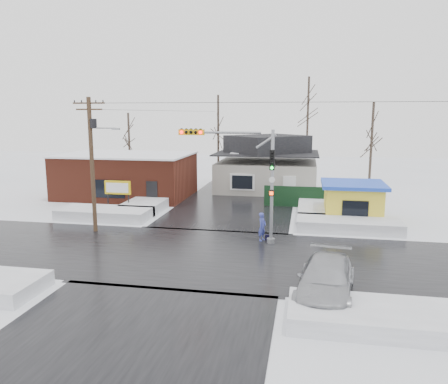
% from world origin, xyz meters
% --- Properties ---
extents(ground, '(120.00, 120.00, 0.00)m').
position_xyz_m(ground, '(0.00, 0.00, 0.00)').
color(ground, white).
rests_on(ground, ground).
extents(road_ns, '(10.00, 120.00, 0.02)m').
position_xyz_m(road_ns, '(0.00, 0.00, 0.01)').
color(road_ns, black).
rests_on(road_ns, ground).
extents(road_ew, '(120.00, 10.00, 0.02)m').
position_xyz_m(road_ew, '(0.00, 0.00, 0.01)').
color(road_ew, black).
rests_on(road_ew, ground).
extents(snowbank_nw, '(7.00, 3.00, 0.80)m').
position_xyz_m(snowbank_nw, '(-9.00, 7.00, 0.40)').
color(snowbank_nw, white).
rests_on(snowbank_nw, ground).
extents(snowbank_ne, '(7.00, 3.00, 0.80)m').
position_xyz_m(snowbank_ne, '(9.00, 7.00, 0.40)').
color(snowbank_ne, white).
rests_on(snowbank_ne, ground).
extents(snowbank_se, '(7.00, 3.00, 0.70)m').
position_xyz_m(snowbank_se, '(9.00, -7.00, 0.35)').
color(snowbank_se, white).
rests_on(snowbank_se, ground).
extents(snowbank_nside_w, '(3.00, 8.00, 0.80)m').
position_xyz_m(snowbank_nside_w, '(-7.00, 12.00, 0.40)').
color(snowbank_nside_w, white).
rests_on(snowbank_nside_w, ground).
extents(snowbank_nside_e, '(3.00, 8.00, 0.80)m').
position_xyz_m(snowbank_nside_e, '(7.00, 12.00, 0.40)').
color(snowbank_nside_e, white).
rests_on(snowbank_nside_e, ground).
extents(traffic_signal, '(6.05, 0.68, 7.00)m').
position_xyz_m(traffic_signal, '(2.43, 2.97, 4.54)').
color(traffic_signal, gray).
rests_on(traffic_signal, ground).
extents(utility_pole, '(3.15, 0.44, 9.00)m').
position_xyz_m(utility_pole, '(-7.93, 3.50, 5.11)').
color(utility_pole, '#382619').
rests_on(utility_pole, ground).
extents(brick_building, '(12.20, 8.20, 4.12)m').
position_xyz_m(brick_building, '(-11.00, 15.99, 2.08)').
color(brick_building, maroon).
rests_on(brick_building, ground).
extents(marquee_sign, '(2.20, 0.21, 2.55)m').
position_xyz_m(marquee_sign, '(-9.00, 9.49, 1.92)').
color(marquee_sign, black).
rests_on(marquee_sign, ground).
extents(house, '(10.40, 8.40, 5.76)m').
position_xyz_m(house, '(2.00, 22.00, 2.62)').
color(house, '#B1AAA0').
rests_on(house, ground).
extents(kiosk, '(4.60, 4.60, 2.88)m').
position_xyz_m(kiosk, '(9.50, 9.99, 1.46)').
color(kiosk, yellow).
rests_on(kiosk, ground).
extents(fence, '(8.00, 0.12, 1.80)m').
position_xyz_m(fence, '(6.50, 14.00, 0.90)').
color(fence, black).
rests_on(fence, ground).
extents(tree_far_left, '(3.00, 3.00, 10.00)m').
position_xyz_m(tree_far_left, '(-4.00, 26.00, 7.95)').
color(tree_far_left, '#332821').
rests_on(tree_far_left, ground).
extents(tree_far_mid, '(3.00, 3.00, 12.00)m').
position_xyz_m(tree_far_mid, '(6.00, 28.00, 9.54)').
color(tree_far_mid, '#332821').
rests_on(tree_far_mid, ground).
extents(tree_far_right, '(3.00, 3.00, 9.00)m').
position_xyz_m(tree_far_right, '(12.00, 20.00, 7.16)').
color(tree_far_right, '#332821').
rests_on(tree_far_right, ground).
extents(tree_far_west, '(3.00, 3.00, 8.00)m').
position_xyz_m(tree_far_west, '(-14.00, 24.00, 6.36)').
color(tree_far_west, '#332821').
rests_on(tree_far_west, ground).
extents(pedestrian, '(0.65, 0.77, 1.80)m').
position_xyz_m(pedestrian, '(3.41, 3.40, 0.90)').
color(pedestrian, '#414DB8').
rests_on(pedestrian, ground).
extents(car, '(3.01, 5.96, 1.66)m').
position_xyz_m(car, '(7.00, -4.81, 0.83)').
color(car, '#A7A9AE').
rests_on(car, ground).
extents(shopping_bag, '(0.30, 0.22, 0.35)m').
position_xyz_m(shopping_bag, '(3.74, 3.54, 0.17)').
color(shopping_bag, black).
rests_on(shopping_bag, ground).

